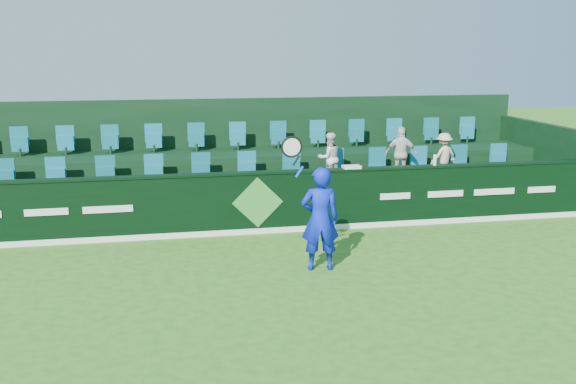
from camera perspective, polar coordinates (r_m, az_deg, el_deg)
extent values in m
plane|color=#2A6A19|center=(10.28, 0.55, -9.77)|extent=(60.00, 60.00, 0.00)
cube|color=black|center=(13.84, -2.78, -1.03)|extent=(16.00, 0.20, 1.30)
cube|color=black|center=(13.69, -2.81, 1.72)|extent=(16.00, 0.24, 0.05)
cube|color=white|center=(13.89, -2.69, -3.50)|extent=(16.00, 0.02, 0.12)
cube|color=#388C33|center=(13.72, -2.71, -0.94)|extent=(1.10, 0.02, 1.10)
cube|color=white|center=(13.79, -20.68, -1.68)|extent=(0.85, 0.01, 0.14)
cube|color=white|center=(13.64, -15.71, -1.49)|extent=(1.00, 0.01, 0.14)
cube|color=white|center=(14.48, 9.51, -0.37)|extent=(0.70, 0.01, 0.14)
cube|color=white|center=(14.94, 13.83, -0.16)|extent=(0.85, 0.01, 0.14)
cube|color=white|center=(15.48, 17.86, 0.03)|extent=(1.00, 0.01, 0.14)
cube|color=white|center=(16.09, 21.61, 0.21)|extent=(0.70, 0.01, 0.14)
cube|color=black|center=(14.96, -3.38, -0.98)|extent=(16.00, 2.00, 0.80)
cube|color=black|center=(16.74, -4.27, 1.36)|extent=(16.00, 1.80, 1.30)
cube|color=black|center=(17.61, -4.70, 4.07)|extent=(16.00, 0.20, 2.60)
cube|color=black|center=(18.42, 21.35, 2.67)|extent=(0.20, 4.00, 2.00)
cube|color=#166D85|center=(15.20, -3.62, 1.94)|extent=(13.50, 0.50, 0.60)
cube|color=#166D85|center=(16.88, -4.45, 4.72)|extent=(13.50, 0.50, 0.60)
imported|color=#0B1EC2|center=(11.47, 2.86, -2.40)|extent=(0.73, 0.51, 1.89)
cylinder|color=#143FBF|center=(11.09, 1.03, 1.81)|extent=(0.16, 0.04, 0.21)
cylinder|color=black|center=(11.04, 0.73, 2.82)|extent=(0.14, 0.03, 0.19)
torus|color=black|center=(10.99, 0.33, 4.04)|extent=(0.52, 0.04, 0.52)
cylinder|color=silver|center=(10.99, 0.33, 4.04)|extent=(0.43, 0.01, 0.43)
imported|color=silver|center=(15.14, 3.69, 3.04)|extent=(0.65, 0.55, 1.20)
imported|color=silver|center=(15.67, 10.03, 3.37)|extent=(0.82, 0.57, 1.29)
imported|color=beige|center=(16.11, 13.66, 3.15)|extent=(0.81, 0.61, 1.12)
cube|color=white|center=(14.13, 5.67, 2.24)|extent=(0.39, 0.25, 0.06)
cylinder|color=white|center=(14.79, 12.92, 2.80)|extent=(0.08, 0.08, 0.24)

